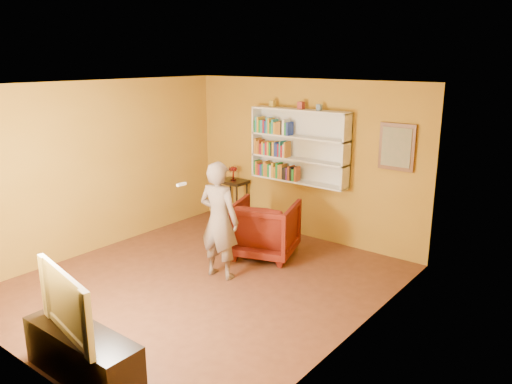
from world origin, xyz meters
TOP-DOWN VIEW (x-y plane):
  - room_shell at (0.00, 0.00)m, footprint 5.30×5.80m
  - bookshelf at (0.00, 2.41)m, footprint 1.80×0.29m
  - books_row_lower at (-0.41, 2.30)m, footprint 0.89×0.19m
  - books_row_middle at (-0.53, 2.30)m, footprint 0.67×0.19m
  - books_row_upper at (-0.50, 2.30)m, footprint 0.71×0.19m
  - ornament_left at (-0.55, 2.35)m, footprint 0.08×0.08m
  - ornament_centre at (0.02, 2.35)m, footprint 0.09×0.09m
  - ornament_right at (0.37, 2.35)m, footprint 0.07×0.07m
  - framed_painting at (1.65, 2.46)m, footprint 0.55×0.05m
  - console_table at (-1.37, 2.25)m, footprint 0.51×0.39m
  - ruby_lustre at (-1.37, 2.25)m, footprint 0.16×0.16m
  - armchair at (0.06, 1.33)m, footprint 1.21×1.23m
  - person at (0.03, 0.31)m, footprint 0.66×0.47m
  - game_remote at (-0.28, -0.08)m, footprint 0.04×0.15m
  - tv_cabinet at (0.56, -2.25)m, footprint 1.40×0.42m
  - television at (0.56, -2.25)m, footprint 1.14×0.36m

SIDE VIEW (x-z plane):
  - tv_cabinet at x=0.56m, z-range 0.00..0.50m
  - armchair at x=0.06m, z-range 0.00..0.88m
  - console_table at x=-1.37m, z-range 0.27..1.10m
  - television at x=0.56m, z-range 0.50..1.15m
  - person at x=0.03m, z-range 0.00..1.68m
  - room_shell at x=0.00m, z-range -0.42..2.46m
  - ruby_lustre at x=-1.37m, z-range 0.89..1.15m
  - books_row_lower at x=-0.41m, z-range 1.00..1.26m
  - game_remote at x=-0.28m, z-range 1.37..1.40m
  - books_row_middle at x=-0.53m, z-range 1.38..1.65m
  - bookshelf at x=0.00m, z-range 0.98..2.21m
  - framed_painting at x=1.65m, z-range 1.40..2.10m
  - books_row_upper at x=-0.50m, z-range 1.76..2.02m
  - ornament_right at x=0.37m, z-range 2.21..2.31m
  - ornament_left at x=-0.55m, z-range 2.21..2.33m
  - ornament_centre at x=0.02m, z-range 2.21..2.34m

